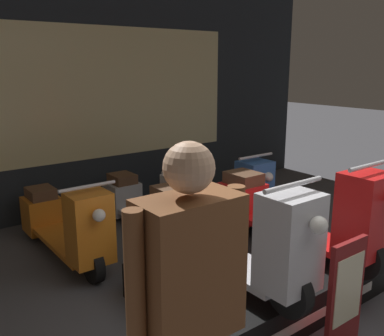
% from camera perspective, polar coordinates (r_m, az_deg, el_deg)
% --- Properties ---
extents(shop_wall_back, '(7.57, 0.09, 3.20)m').
position_cam_1_polar(shop_wall_back, '(5.77, -13.10, 10.15)').
color(shop_wall_back, '#23282D').
rests_on(shop_wall_back, ground_plane).
extents(display_platform, '(1.90, 1.30, 0.30)m').
position_cam_1_polar(display_platform, '(3.81, 8.80, -14.16)').
color(display_platform, black).
rests_on(display_platform, ground_plane).
extents(scooter_display_left, '(0.52, 1.78, 0.91)m').
position_cam_1_polar(scooter_display_left, '(3.30, 4.34, -8.83)').
color(scooter_display_left, black).
rests_on(scooter_display_left, display_platform).
extents(scooter_display_right, '(0.52, 1.78, 0.91)m').
position_cam_1_polar(scooter_display_right, '(3.89, 13.91, -5.65)').
color(scooter_display_right, black).
rests_on(scooter_display_right, display_platform).
extents(scooter_backrow_0, '(0.52, 1.78, 0.91)m').
position_cam_1_polar(scooter_backrow_0, '(4.52, -16.62, -7.15)').
color(scooter_backrow_0, black).
rests_on(scooter_backrow_0, ground_plane).
extents(scooter_backrow_1, '(0.52, 1.78, 0.91)m').
position_cam_1_polar(scooter_backrow_1, '(4.94, -5.43, -4.83)').
color(scooter_backrow_1, black).
rests_on(scooter_backrow_1, ground_plane).
extents(scooter_backrow_2, '(0.52, 1.78, 0.91)m').
position_cam_1_polar(scooter_backrow_2, '(5.52, 3.65, -2.78)').
color(scooter_backrow_2, black).
rests_on(scooter_backrow_2, ground_plane).
extents(person_left_browsing, '(0.60, 0.25, 1.63)m').
position_cam_1_polar(person_left_browsing, '(1.90, -0.39, -16.57)').
color(person_left_browsing, black).
rests_on(person_left_browsing, ground_plane).
extents(price_sign_board, '(0.36, 0.04, 0.81)m').
position_cam_1_polar(price_sign_board, '(3.17, 19.77, -15.78)').
color(price_sign_board, maroon).
rests_on(price_sign_board, ground_plane).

